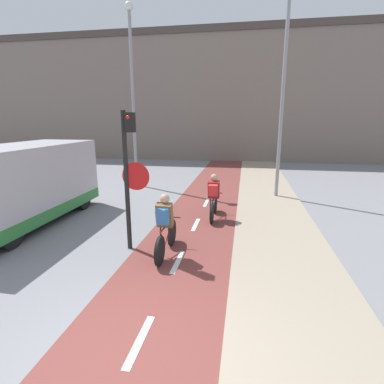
{
  "coord_description": "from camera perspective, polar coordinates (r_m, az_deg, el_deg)",
  "views": [
    {
      "loc": [
        1.39,
        -3.01,
        3.14
      ],
      "look_at": [
        0.0,
        4.85,
        1.2
      ],
      "focal_mm": 28.0,
      "sensor_mm": 36.0,
      "label": 1
    }
  ],
  "objects": [
    {
      "name": "building_row_background",
      "position": [
        25.8,
        7.27,
        17.38
      ],
      "size": [
        60.0,
        5.2,
        9.71
      ],
      "color": "slate",
      "rests_on": "ground_plane"
    },
    {
      "name": "street_lamp_sidewalk",
      "position": [
        12.72,
        17.2,
        21.41
      ],
      "size": [
        0.36,
        0.36,
        8.36
      ],
      "color": "gray",
      "rests_on": "ground_plane"
    },
    {
      "name": "cyclist_far",
      "position": [
        9.62,
        4.15,
        -1.05
      ],
      "size": [
        0.46,
        1.72,
        1.46
      ],
      "color": "black",
      "rests_on": "ground_plane"
    },
    {
      "name": "cyclist_near",
      "position": [
        7.02,
        -5.11,
        -6.63
      ],
      "size": [
        0.46,
        1.78,
        1.5
      ],
      "color": "black",
      "rests_on": "ground_plane"
    },
    {
      "name": "bike_lane",
      "position": [
        4.57,
        -12.35,
        -30.0
      ],
      "size": [
        2.38,
        60.0,
        0.02
      ],
      "color": "brown",
      "rests_on": "ground_plane"
    },
    {
      "name": "van",
      "position": [
        10.36,
        -29.55,
        0.97
      ],
      "size": [
        2.07,
        5.35,
        2.4
      ],
      "color": "#B7B7BC",
      "rests_on": "ground_plane"
    },
    {
      "name": "traffic_light_pole",
      "position": [
        7.19,
        -11.9,
        4.74
      ],
      "size": [
        0.67,
        0.25,
        3.34
      ],
      "color": "black",
      "rests_on": "ground_plane"
    },
    {
      "name": "street_lamp_far",
      "position": [
        14.72,
        -11.31,
        19.98
      ],
      "size": [
        0.36,
        0.36,
        8.06
      ],
      "color": "gray",
      "rests_on": "ground_plane"
    },
    {
      "name": "ground_plane",
      "position": [
        4.57,
        -12.35,
        -30.11
      ],
      "size": [
        120.0,
        120.0,
        0.0
      ],
      "primitive_type": "plane",
      "color": "gray"
    }
  ]
}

